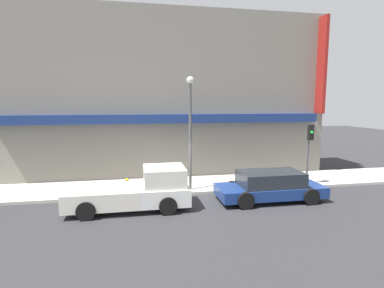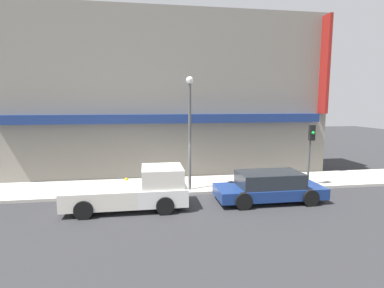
{
  "view_description": "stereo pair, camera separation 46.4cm",
  "coord_description": "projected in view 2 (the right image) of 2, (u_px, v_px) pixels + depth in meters",
  "views": [
    {
      "loc": [
        -1.7,
        -13.9,
        4.43
      ],
      "look_at": [
        1.13,
        1.31,
        2.34
      ],
      "focal_mm": 28.0,
      "sensor_mm": 36.0,
      "label": 1
    },
    {
      "loc": [
        -1.24,
        -13.98,
        4.43
      ],
      "look_at": [
        1.13,
        1.31,
        2.34
      ],
      "focal_mm": 28.0,
      "sensor_mm": 36.0,
      "label": 2
    }
  ],
  "objects": [
    {
      "name": "traffic_light",
      "position": [
        311.0,
        144.0,
        15.51
      ],
      "size": [
        0.28,
        0.42,
        3.21
      ],
      "color": "#4C4C4C",
      "rests_on": "sidewalk"
    },
    {
      "name": "street_lamp",
      "position": [
        190.0,
        120.0,
        14.64
      ],
      "size": [
        0.36,
        0.36,
        5.59
      ],
      "color": "#4C4C4C",
      "rests_on": "sidewalk"
    },
    {
      "name": "parked_car",
      "position": [
        269.0,
        187.0,
        13.64
      ],
      "size": [
        4.88,
        2.08,
        1.35
      ],
      "rotation": [
        0.0,
        0.0,
        0.03
      ],
      "color": "navy",
      "rests_on": "ground"
    },
    {
      "name": "pickup_truck",
      "position": [
        135.0,
        190.0,
        12.71
      ],
      "size": [
        5.07,
        2.18,
        1.75
      ],
      "rotation": [
        0.0,
        0.0,
        -0.04
      ],
      "color": "white",
      "rests_on": "ground"
    },
    {
      "name": "building",
      "position": [
        166.0,
        96.0,
        18.47
      ],
      "size": [
        19.8,
        3.8,
        9.82
      ],
      "color": "gray",
      "rests_on": "ground"
    },
    {
      "name": "sidewalk",
      "position": [
        170.0,
        185.0,
        16.06
      ],
      "size": [
        36.0,
        3.27,
        0.14
      ],
      "color": "#B7B2A8",
      "rests_on": "ground"
    },
    {
      "name": "fire_hydrant",
      "position": [
        126.0,
        185.0,
        14.43
      ],
      "size": [
        0.19,
        0.19,
        0.75
      ],
      "color": "yellow",
      "rests_on": "sidewalk"
    },
    {
      "name": "ground_plane",
      "position": [
        173.0,
        196.0,
        14.47
      ],
      "size": [
        80.0,
        80.0,
        0.0
      ],
      "primitive_type": "plane",
      "color": "#2D2D30"
    }
  ]
}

